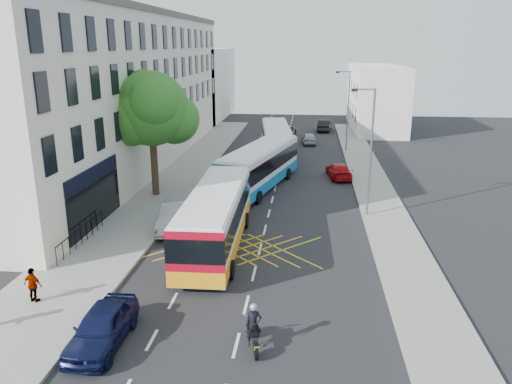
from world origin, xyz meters
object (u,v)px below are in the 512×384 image
(street_tree, at_px, (151,110))
(lamp_near, at_px, (370,146))
(red_hatchback, at_px, (339,171))
(distant_car_silver, at_px, (309,138))
(bus_near, at_px, (216,218))
(bus_far, at_px, (276,140))
(motorbike, at_px, (253,327))
(bus_mid, at_px, (260,166))
(parked_car_silver, at_px, (176,216))
(distant_car_grey, at_px, (286,132))
(pedestrian_far, at_px, (33,285))
(parked_car_blue, at_px, (102,327))
(distant_car_dark, at_px, (325,125))
(lamp_far, at_px, (347,107))

(street_tree, height_order, lamp_near, street_tree)
(red_hatchback, distance_m, distant_car_silver, 14.69)
(lamp_near, relative_size, bus_near, 0.70)
(bus_far, relative_size, motorbike, 5.52)
(bus_mid, xyz_separation_m, parked_car_silver, (-4.09, -9.36, -0.91))
(bus_mid, height_order, distant_car_grey, bus_mid)
(bus_near, height_order, pedestrian_far, bus_near)
(red_hatchback, xyz_separation_m, distant_car_grey, (-5.21, 18.14, 0.02))
(bus_mid, xyz_separation_m, parked_car_blue, (-3.69, -21.40, -0.98))
(bus_near, relative_size, parked_car_blue, 2.72)
(parked_car_blue, relative_size, distant_car_dark, 0.96)
(lamp_far, height_order, distant_car_silver, lamp_far)
(red_hatchback, xyz_separation_m, distant_car_dark, (-0.54, 23.16, 0.11))
(street_tree, bearing_deg, lamp_near, -11.40)
(bus_mid, bearing_deg, street_tree, -143.15)
(lamp_far, relative_size, parked_car_silver, 1.66)
(lamp_near, distance_m, red_hatchback, 10.52)
(bus_near, bearing_deg, parked_car_silver, 137.82)
(distant_car_silver, bearing_deg, street_tree, 58.35)
(red_hatchback, xyz_separation_m, distant_car_silver, (-2.51, 14.47, 0.02))
(lamp_near, distance_m, motorbike, 16.50)
(street_tree, distance_m, bus_far, 17.21)
(bus_near, bearing_deg, distant_car_dark, 78.64)
(distant_car_silver, bearing_deg, lamp_far, 127.76)
(lamp_near, relative_size, motorbike, 3.99)
(lamp_far, bearing_deg, bus_far, -160.53)
(parked_car_silver, bearing_deg, distant_car_grey, 75.24)
(pedestrian_far, bearing_deg, parked_car_silver, -98.75)
(distant_car_grey, bearing_deg, bus_far, -88.62)
(parked_car_silver, bearing_deg, parked_car_blue, -93.59)
(distant_car_silver, relative_size, pedestrian_far, 2.39)
(bus_near, bearing_deg, motorbike, -72.90)
(bus_far, bearing_deg, parked_car_silver, -109.31)
(bus_far, distance_m, distant_car_dark, 16.12)
(street_tree, relative_size, bus_mid, 0.75)
(parked_car_silver, xyz_separation_m, distant_car_dark, (9.76, 36.20, -0.07))
(street_tree, xyz_separation_m, parked_car_silver, (3.21, -6.36, -5.50))
(distant_car_silver, xyz_separation_m, distant_car_dark, (1.97, 8.69, 0.09))
(parked_car_silver, xyz_separation_m, distant_car_silver, (7.80, 27.51, -0.17))
(distant_car_silver, distance_m, distant_car_dark, 8.91)
(bus_mid, relative_size, pedestrian_far, 7.65)
(lamp_far, distance_m, parked_car_blue, 37.33)
(lamp_far, xyz_separation_m, red_hatchback, (-1.18, -10.35, -4.01))
(street_tree, relative_size, lamp_far, 1.10)
(distant_car_grey, bearing_deg, parked_car_silver, -95.10)
(bus_far, bearing_deg, bus_near, -101.10)
(lamp_far, xyz_separation_m, motorbike, (-5.55, -35.08, -3.77))
(bus_near, distance_m, distant_car_grey, 33.77)
(distant_car_dark, bearing_deg, street_tree, 73.16)
(lamp_far, height_order, pedestrian_far, lamp_far)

